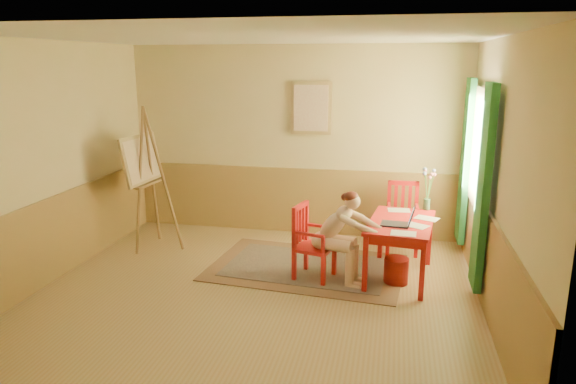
% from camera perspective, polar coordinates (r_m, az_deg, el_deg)
% --- Properties ---
extents(room, '(5.04, 4.54, 2.84)m').
position_cam_1_polar(room, '(5.65, -3.61, 2.25)').
color(room, tan).
rests_on(room, ground).
extents(wainscot, '(5.00, 4.50, 1.00)m').
position_cam_1_polar(wainscot, '(6.63, -1.69, -4.01)').
color(wainscot, tan).
rests_on(wainscot, room).
extents(window, '(0.12, 2.01, 2.20)m').
position_cam_1_polar(window, '(6.62, 19.76, 2.69)').
color(window, white).
rests_on(window, room).
extents(wall_portrait, '(0.60, 0.05, 0.76)m').
position_cam_1_polar(wall_portrait, '(7.67, 2.53, 9.12)').
color(wall_portrait, tan).
rests_on(wall_portrait, room).
extents(rug, '(2.53, 1.81, 0.02)m').
position_cam_1_polar(rug, '(6.73, 2.06, -8.17)').
color(rug, '#8C7251').
rests_on(rug, room).
extents(table, '(0.86, 1.28, 0.72)m').
position_cam_1_polar(table, '(6.36, 12.18, -3.87)').
color(table, red).
rests_on(table, room).
extents(chair_left, '(0.50, 0.49, 0.91)m').
position_cam_1_polar(chair_left, '(6.28, 2.53, -5.47)').
color(chair_left, red).
rests_on(chair_left, room).
extents(chair_back, '(0.44, 0.45, 0.96)m').
position_cam_1_polar(chair_back, '(7.34, 12.35, -2.72)').
color(chair_back, red).
rests_on(chair_back, room).
extents(figure, '(0.87, 0.47, 1.13)m').
position_cam_1_polar(figure, '(6.12, 5.59, -4.41)').
color(figure, beige).
rests_on(figure, room).
extents(laptop, '(0.40, 0.26, 0.23)m').
position_cam_1_polar(laptop, '(6.15, 12.16, -3.16)').
color(laptop, '#1E2338').
rests_on(laptop, table).
extents(papers, '(0.64, 1.15, 0.00)m').
position_cam_1_polar(papers, '(6.33, 13.27, -3.14)').
color(papers, white).
rests_on(papers, table).
extents(vase, '(0.18, 0.27, 0.54)m').
position_cam_1_polar(vase, '(6.85, 14.97, 0.15)').
color(vase, '#3F724C').
rests_on(vase, table).
extents(wastebasket, '(0.35, 0.35, 0.31)m').
position_cam_1_polar(wastebasket, '(6.37, 11.70, -8.39)').
color(wastebasket, '#A5211C').
rests_on(wastebasket, room).
extents(easel, '(0.68, 0.88, 1.99)m').
position_cam_1_polar(easel, '(7.45, -15.40, 2.86)').
color(easel, brown).
rests_on(easel, room).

